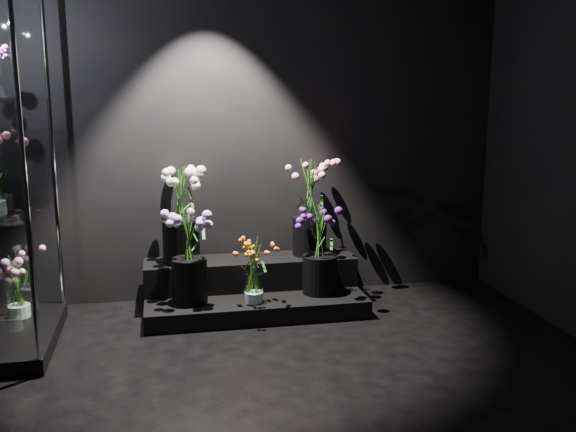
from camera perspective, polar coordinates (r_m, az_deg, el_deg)
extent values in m
plane|color=black|center=(3.38, 1.34, -17.49)|extent=(4.00, 4.00, 0.00)
plane|color=black|center=(4.93, -3.74, 8.73)|extent=(4.00, 0.00, 4.00)
cube|color=black|center=(4.80, -3.00, -7.63)|extent=(1.59, 0.71, 0.13)
cube|color=black|center=(4.91, -3.33, -5.01)|extent=(1.59, 0.35, 0.22)
cube|color=black|center=(4.55, -23.78, -9.91)|extent=(0.62, 1.04, 0.10)
cylinder|color=white|center=(4.55, -3.06, -6.39)|extent=(0.14, 0.14, 0.22)
cylinder|color=black|center=(4.59, -8.73, -5.68)|extent=(0.25, 0.25, 0.32)
cylinder|color=black|center=(4.75, 2.83, -5.19)|extent=(0.25, 0.25, 0.28)
cylinder|color=black|center=(4.80, -9.47, -2.25)|extent=(0.27, 0.27, 0.31)
cylinder|color=black|center=(4.95, 1.92, -1.76)|extent=(0.26, 0.26, 0.30)
cylinder|color=white|center=(4.70, -22.85, -6.88)|extent=(0.16, 0.16, 0.25)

